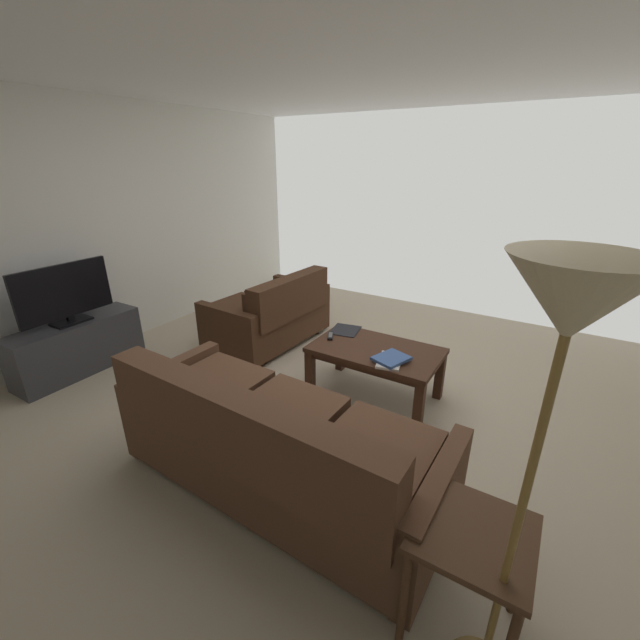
{
  "coord_description": "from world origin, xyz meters",
  "views": [
    {
      "loc": [
        -1.38,
        2.57,
        1.94
      ],
      "look_at": [
        0.17,
        0.07,
        0.75
      ],
      "focal_mm": 22.42,
      "sensor_mm": 36.0,
      "label": 1
    }
  ],
  "objects_px": {
    "sofa_main": "(273,443)",
    "book_stack": "(391,359)",
    "floor_lamp": "(563,342)",
    "loveseat_near": "(272,313)",
    "end_table": "(471,550)",
    "flat_tv": "(64,293)",
    "loose_magazine": "(345,330)",
    "tv_remote": "(331,336)",
    "coffee_table": "(376,356)",
    "tv_stand": "(78,347)"
  },
  "relations": [
    {
      "from": "sofa_main",
      "to": "tv_stand",
      "type": "xyz_separation_m",
      "value": [
        2.57,
        -0.24,
        -0.11
      ]
    },
    {
      "from": "coffee_table",
      "to": "tv_stand",
      "type": "bearing_deg",
      "value": 22.27
    },
    {
      "from": "sofa_main",
      "to": "end_table",
      "type": "height_order",
      "value": "sofa_main"
    },
    {
      "from": "end_table",
      "to": "loose_magazine",
      "type": "height_order",
      "value": "end_table"
    },
    {
      "from": "sofa_main",
      "to": "floor_lamp",
      "type": "xyz_separation_m",
      "value": [
        -1.3,
        0.35,
        1.13
      ]
    },
    {
      "from": "floor_lamp",
      "to": "tv_remote",
      "type": "distance_m",
      "value": 2.57
    },
    {
      "from": "floor_lamp",
      "to": "loose_magazine",
      "type": "bearing_deg",
      "value": -48.84
    },
    {
      "from": "floor_lamp",
      "to": "book_stack",
      "type": "height_order",
      "value": "floor_lamp"
    },
    {
      "from": "loveseat_near",
      "to": "coffee_table",
      "type": "bearing_deg",
      "value": 163.98
    },
    {
      "from": "tv_remote",
      "to": "loveseat_near",
      "type": "bearing_deg",
      "value": -22.58
    },
    {
      "from": "loveseat_near",
      "to": "end_table",
      "type": "height_order",
      "value": "loveseat_near"
    },
    {
      "from": "tv_remote",
      "to": "sofa_main",
      "type": "bearing_deg",
      "value": 105.73
    },
    {
      "from": "loose_magazine",
      "to": "flat_tv",
      "type": "bearing_deg",
      "value": -161.13
    },
    {
      "from": "end_table",
      "to": "tv_stand",
      "type": "distance_m",
      "value": 3.77
    },
    {
      "from": "book_stack",
      "to": "floor_lamp",
      "type": "bearing_deg",
      "value": 124.51
    },
    {
      "from": "coffee_table",
      "to": "tv_stand",
      "type": "height_order",
      "value": "tv_stand"
    },
    {
      "from": "end_table",
      "to": "tv_stand",
      "type": "bearing_deg",
      "value": -6.63
    },
    {
      "from": "flat_tv",
      "to": "loveseat_near",
      "type": "bearing_deg",
      "value": -128.81
    },
    {
      "from": "loveseat_near",
      "to": "sofa_main",
      "type": "bearing_deg",
      "value": 128.32
    },
    {
      "from": "sofa_main",
      "to": "loveseat_near",
      "type": "xyz_separation_m",
      "value": [
        1.37,
        -1.73,
        -0.01
      ]
    },
    {
      "from": "sofa_main",
      "to": "end_table",
      "type": "bearing_deg",
      "value": 170.35
    },
    {
      "from": "book_stack",
      "to": "loveseat_near",
      "type": "bearing_deg",
      "value": -19.5
    },
    {
      "from": "tv_remote",
      "to": "loose_magazine",
      "type": "relative_size",
      "value": 0.61
    },
    {
      "from": "loose_magazine",
      "to": "book_stack",
      "type": "bearing_deg",
      "value": -41.78
    },
    {
      "from": "loose_magazine",
      "to": "tv_remote",
      "type": "bearing_deg",
      "value": -114.04
    },
    {
      "from": "tv_stand",
      "to": "flat_tv",
      "type": "bearing_deg",
      "value": 163.33
    },
    {
      "from": "loveseat_near",
      "to": "book_stack",
      "type": "distance_m",
      "value": 1.74
    },
    {
      "from": "floor_lamp",
      "to": "loose_magazine",
      "type": "height_order",
      "value": "floor_lamp"
    },
    {
      "from": "sofa_main",
      "to": "loose_magazine",
      "type": "height_order",
      "value": "sofa_main"
    },
    {
      "from": "tv_stand",
      "to": "loose_magazine",
      "type": "height_order",
      "value": "tv_stand"
    },
    {
      "from": "sofa_main",
      "to": "floor_lamp",
      "type": "height_order",
      "value": "floor_lamp"
    },
    {
      "from": "book_stack",
      "to": "tv_stand",
      "type": "bearing_deg",
      "value": 17.87
    },
    {
      "from": "book_stack",
      "to": "flat_tv",
      "type": "bearing_deg",
      "value": 17.88
    },
    {
      "from": "tv_remote",
      "to": "loose_magazine",
      "type": "xyz_separation_m",
      "value": [
        -0.05,
        -0.19,
        -0.01
      ]
    },
    {
      "from": "flat_tv",
      "to": "loose_magazine",
      "type": "bearing_deg",
      "value": -150.44
    },
    {
      "from": "tv_stand",
      "to": "book_stack",
      "type": "xyz_separation_m",
      "value": [
        -2.84,
        -0.91,
        0.23
      ]
    },
    {
      "from": "flat_tv",
      "to": "tv_remote",
      "type": "distance_m",
      "value": 2.47
    },
    {
      "from": "end_table",
      "to": "book_stack",
      "type": "height_order",
      "value": "end_table"
    },
    {
      "from": "loveseat_near",
      "to": "book_stack",
      "type": "bearing_deg",
      "value": 160.5
    },
    {
      "from": "loveseat_near",
      "to": "end_table",
      "type": "distance_m",
      "value": 3.19
    },
    {
      "from": "end_table",
      "to": "flat_tv",
      "type": "height_order",
      "value": "flat_tv"
    },
    {
      "from": "loveseat_near",
      "to": "tv_stand",
      "type": "bearing_deg",
      "value": 51.18
    },
    {
      "from": "sofa_main",
      "to": "book_stack",
      "type": "distance_m",
      "value": 1.19
    },
    {
      "from": "coffee_table",
      "to": "book_stack",
      "type": "distance_m",
      "value": 0.27
    },
    {
      "from": "sofa_main",
      "to": "loveseat_near",
      "type": "distance_m",
      "value": 2.2
    },
    {
      "from": "coffee_table",
      "to": "flat_tv",
      "type": "bearing_deg",
      "value": 22.28
    },
    {
      "from": "sofa_main",
      "to": "loose_magazine",
      "type": "bearing_deg",
      "value": -77.85
    },
    {
      "from": "tv_stand",
      "to": "flat_tv",
      "type": "xyz_separation_m",
      "value": [
        -0.0,
        0.0,
        0.54
      ]
    },
    {
      "from": "flat_tv",
      "to": "tv_remote",
      "type": "xyz_separation_m",
      "value": [
        -2.2,
        -1.08,
        -0.32
      ]
    },
    {
      "from": "floor_lamp",
      "to": "loose_magazine",
      "type": "relative_size",
      "value": 6.44
    }
  ]
}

